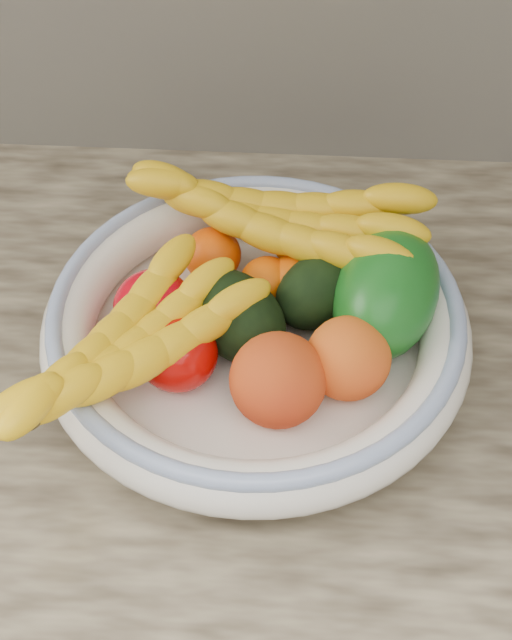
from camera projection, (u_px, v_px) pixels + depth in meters
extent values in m
cube|color=brown|center=(257.00, 581.00, 1.28)|extent=(2.40, 0.62, 0.86)
cube|color=tan|center=(257.00, 360.00, 0.95)|extent=(2.44, 0.66, 0.04)
cylinder|color=white|center=(256.00, 357.00, 0.92)|extent=(0.13, 0.13, 0.02)
cylinder|color=white|center=(256.00, 348.00, 0.91)|extent=(0.32, 0.32, 0.01)
torus|color=white|center=(256.00, 329.00, 0.89)|extent=(0.39, 0.39, 0.05)
torus|color=#3A5DA5|center=(256.00, 312.00, 0.87)|extent=(0.37, 0.37, 0.02)
ellipsoid|color=#F15505|center=(212.00, 255.00, 0.95)|extent=(0.07, 0.07, 0.05)
ellipsoid|color=#E66004|center=(301.00, 242.00, 0.96)|extent=(0.06, 0.06, 0.05)
ellipsoid|color=#FD6305|center=(267.00, 282.00, 0.92)|extent=(0.05, 0.05, 0.05)
ellipsoid|color=#F26005|center=(296.00, 282.00, 0.92)|extent=(0.06, 0.06, 0.05)
ellipsoid|color=#C30210|center=(154.00, 307.00, 0.89)|extent=(0.09, 0.09, 0.07)
ellipsoid|color=#BA0703|center=(178.00, 354.00, 0.85)|extent=(0.08, 0.08, 0.06)
ellipsoid|color=black|center=(237.00, 316.00, 0.88)|extent=(0.13, 0.13, 0.07)
ellipsoid|color=black|center=(321.00, 290.00, 0.90)|extent=(0.12, 0.12, 0.07)
ellipsoid|color=#0F5213|center=(386.00, 293.00, 0.88)|extent=(0.15, 0.17, 0.13)
ellipsoid|color=orange|center=(278.00, 380.00, 0.83)|extent=(0.08, 0.08, 0.08)
ellipsoid|color=orange|center=(348.00, 358.00, 0.84)|extent=(0.09, 0.09, 0.07)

